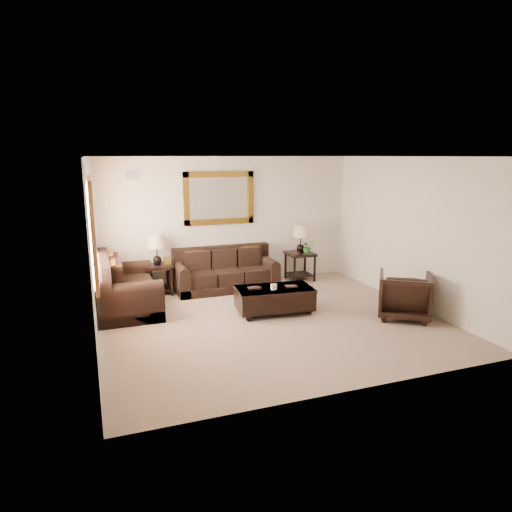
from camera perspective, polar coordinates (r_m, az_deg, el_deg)
name	(u,v)px	position (r m, az deg, el deg)	size (l,w,h in m)	color
room	(271,242)	(7.39, 1.89, 1.79)	(5.51, 5.01, 2.71)	#836B5A
window	(93,230)	(7.73, -19.70, 3.05)	(0.07, 1.96, 1.66)	white
mirror	(219,198)	(9.58, -4.63, 7.23)	(1.50, 0.06, 1.10)	#4B330F
air_vent	(133,175)	(9.26, -15.16, 9.77)	(0.25, 0.02, 0.18)	#999999
sofa	(225,274)	(9.49, -3.86, -2.27)	(2.08, 0.90, 0.85)	black
loveseat	(124,290)	(8.47, -16.21, -4.15)	(1.06, 1.78, 1.00)	black
end_table_left	(157,255)	(9.20, -12.25, 0.07)	(0.55, 0.55, 1.21)	black
end_table_right	(300,244)	(10.07, 5.57, 1.50)	(0.57, 0.57, 1.25)	black
coffee_table	(274,297)	(8.04, 2.29, -5.17)	(1.40, 0.84, 0.57)	black
armchair	(404,293)	(8.17, 18.05, -4.45)	(0.83, 0.78, 0.86)	black
potted_plant	(307,248)	(10.04, 6.45, 0.99)	(0.27, 0.30, 0.23)	#255E20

